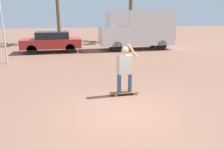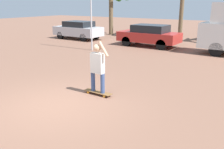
# 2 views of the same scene
# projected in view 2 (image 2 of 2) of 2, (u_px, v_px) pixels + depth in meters

# --- Properties ---
(ground_plane) EXTENTS (80.00, 80.00, 0.00)m
(ground_plane) POSITION_uv_depth(u_px,v_px,m) (56.00, 105.00, 7.49)
(ground_plane) COLOR brown
(skateboard) EXTENTS (1.02, 0.26, 0.10)m
(skateboard) POSITION_uv_depth(u_px,v_px,m) (98.00, 92.00, 8.35)
(skateboard) COLOR brown
(skateboard) RESTS_ON ground_plane
(person_skateboarder) EXTENTS (0.73, 0.25, 1.71)m
(person_skateboarder) POSITION_uv_depth(u_px,v_px,m) (97.00, 65.00, 8.09)
(person_skateboarder) COLOR #384C7A
(person_skateboarder) RESTS_ON skateboard
(parked_car_red) EXTENTS (4.22, 1.89, 1.50)m
(parked_car_red) POSITION_uv_depth(u_px,v_px,m) (149.00, 35.00, 17.39)
(parked_car_red) COLOR black
(parked_car_red) RESTS_ON ground_plane
(parked_car_silver) EXTENTS (4.12, 1.84, 1.49)m
(parked_car_silver) POSITION_uv_depth(u_px,v_px,m) (78.00, 30.00, 20.86)
(parked_car_silver) COLOR black
(parked_car_silver) RESTS_ON ground_plane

